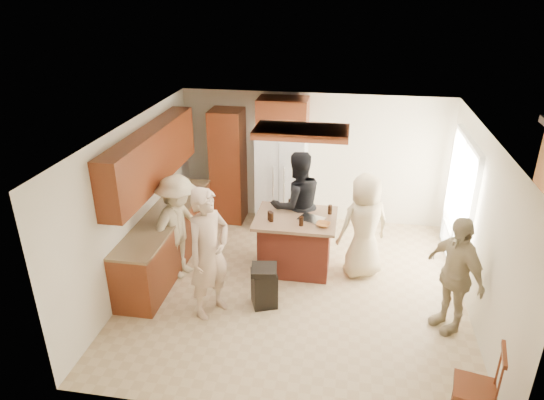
% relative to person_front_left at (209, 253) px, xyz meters
% --- Properties ---
extents(person_front_left, '(0.80, 0.86, 1.91)m').
position_rel_person_front_left_xyz_m(person_front_left, '(0.00, 0.00, 0.00)').
color(person_front_left, tan).
rests_on(person_front_left, ground).
extents(person_behind_left, '(1.06, 0.91, 1.87)m').
position_rel_person_front_left_xyz_m(person_behind_left, '(0.99, 1.79, -0.02)').
color(person_behind_left, black).
rests_on(person_behind_left, ground).
extents(person_behind_right, '(0.99, 0.86, 1.71)m').
position_rel_person_front_left_xyz_m(person_behind_right, '(2.10, 1.36, -0.10)').
color(person_behind_right, tan).
rests_on(person_behind_right, ground).
extents(person_side_right, '(0.94, 1.09, 1.66)m').
position_rel_person_front_left_xyz_m(person_side_right, '(3.26, 0.21, -0.12)').
color(person_side_right, tan).
rests_on(person_side_right, ground).
extents(person_counter, '(0.85, 1.21, 1.70)m').
position_rel_person_front_left_xyz_m(person_counter, '(-0.75, 0.86, -0.10)').
color(person_counter, tan).
rests_on(person_counter, ground).
extents(left_cabinetry, '(0.64, 3.00, 2.30)m').
position_rel_person_front_left_xyz_m(left_cabinetry, '(-1.12, 1.17, 0.00)').
color(left_cabinetry, maroon).
rests_on(left_cabinetry, ground).
extents(back_wall_units, '(1.80, 0.60, 2.45)m').
position_rel_person_front_left_xyz_m(back_wall_units, '(-0.21, 2.97, 0.43)').
color(back_wall_units, maroon).
rests_on(back_wall_units, ground).
extents(refrigerator, '(0.90, 0.76, 1.80)m').
position_rel_person_front_left_xyz_m(refrigerator, '(0.57, 2.88, -0.05)').
color(refrigerator, white).
rests_on(refrigerator, ground).
extents(kitchen_island, '(1.28, 1.03, 0.93)m').
position_rel_person_front_left_xyz_m(kitchen_island, '(1.03, 1.35, -0.48)').
color(kitchen_island, maroon).
rests_on(kitchen_island, ground).
extents(island_items, '(1.00, 0.74, 0.15)m').
position_rel_person_front_left_xyz_m(island_items, '(1.21, 1.25, 0.02)').
color(island_items, silver).
rests_on(island_items, kitchen_island).
extents(trash_bin, '(0.44, 0.44, 0.63)m').
position_rel_person_front_left_xyz_m(trash_bin, '(0.71, 0.28, -0.64)').
color(trash_bin, black).
rests_on(trash_bin, ground).
extents(spindle_chair, '(0.50, 0.50, 0.99)m').
position_rel_person_front_left_xyz_m(spindle_chair, '(3.27, -1.40, -0.50)').
color(spindle_chair, maroon).
rests_on(spindle_chair, ground).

